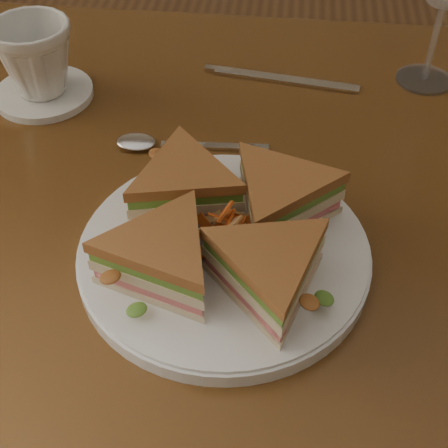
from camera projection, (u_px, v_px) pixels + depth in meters
name	position (u px, v px, depth m)	size (l,w,h in m)	color
table	(273.00, 246.00, 0.77)	(1.20, 0.80, 0.75)	#3D220D
plate	(224.00, 254.00, 0.62)	(0.29, 0.29, 0.02)	white
sandwich_wedges	(224.00, 228.00, 0.59)	(0.29, 0.29, 0.06)	beige
crisps_mound	(224.00, 231.00, 0.60)	(0.09, 0.09, 0.05)	#D6571B
spoon	(155.00, 144.00, 0.75)	(0.18, 0.03, 0.01)	silver
knife	(275.00, 79.00, 0.85)	(0.21, 0.04, 0.00)	silver
saucer	(44.00, 93.00, 0.82)	(0.13, 0.13, 0.01)	white
coffee_cup	(36.00, 58.00, 0.79)	(0.10, 0.10, 0.09)	white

